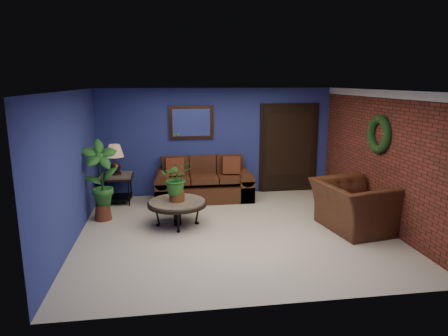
{
  "coord_description": "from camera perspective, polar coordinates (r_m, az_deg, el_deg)",
  "views": [
    {
      "loc": [
        -1.18,
        -6.74,
        2.66
      ],
      "look_at": [
        -0.12,
        0.55,
        1.05
      ],
      "focal_mm": 32.0,
      "sensor_mm": 36.0,
      "label": 1
    }
  ],
  "objects": [
    {
      "name": "wreath",
      "position": [
        7.87,
        21.28,
        4.52
      ],
      "size": [
        0.16,
        0.72,
        0.72
      ],
      "primitive_type": "torus",
      "rotation": [
        0.0,
        1.57,
        0.0
      ],
      "color": "black",
      "rests_on": "wall_right_brick"
    },
    {
      "name": "wall_right_brick",
      "position": [
        7.93,
        21.59,
        1.25
      ],
      "size": [
        0.04,
        5.0,
        2.5
      ],
      "primitive_type": "cube",
      "color": "maroon",
      "rests_on": "ground"
    },
    {
      "name": "wall_mirror",
      "position": [
        9.26,
        -4.7,
        6.5
      ],
      "size": [
        1.02,
        0.06,
        0.77
      ],
      "primitive_type": "cube",
      "color": "#432616",
      "rests_on": "wall_back"
    },
    {
      "name": "crown_molding",
      "position": [
        7.79,
        22.08,
        9.79
      ],
      "size": [
        0.03,
        5.0,
        0.14
      ],
      "primitive_type": "cube",
      "color": "white",
      "rests_on": "wall_right_brick"
    },
    {
      "name": "closet_door",
      "position": [
        9.8,
        9.23,
        2.74
      ],
      "size": [
        1.44,
        0.06,
        2.18
      ],
      "primitive_type": "cube",
      "color": "black",
      "rests_on": "wall_back"
    },
    {
      "name": "side_chair",
      "position": [
        9.24,
        1.75,
        -0.72
      ],
      "size": [
        0.45,
        0.45,
        1.01
      ],
      "rotation": [
        0.0,
        0.0,
        0.04
      ],
      "color": "#542F18",
      "rests_on": "ground"
    },
    {
      "name": "armchair",
      "position": [
        7.63,
        18.09,
        -5.19
      ],
      "size": [
        1.39,
        1.53,
        0.88
      ],
      "primitive_type": "imported",
      "rotation": [
        0.0,
        0.0,
        1.73
      ],
      "color": "#492614",
      "rests_on": "ground"
    },
    {
      "name": "coffee_table",
      "position": [
        7.51,
        -6.71,
        -5.11
      ],
      "size": [
        1.11,
        1.11,
        0.47
      ],
      "rotation": [
        0.0,
        0.0,
        0.02
      ],
      "color": "#4B4642",
      "rests_on": "ground"
    },
    {
      "name": "wall_back",
      "position": [
        9.42,
        -1.02,
        3.75
      ],
      "size": [
        5.5,
        0.04,
        2.5
      ],
      "primitive_type": "cube",
      "color": "navy",
      "rests_on": "ground"
    },
    {
      "name": "floor_plant",
      "position": [
        8.93,
        15.32,
        -2.95
      ],
      "size": [
        0.32,
        0.26,
        0.74
      ],
      "color": "brown",
      "rests_on": "ground"
    },
    {
      "name": "end_table",
      "position": [
        9.12,
        -15.12,
        -1.8
      ],
      "size": [
        0.71,
        0.71,
        0.65
      ],
      "color": "#4B4642",
      "rests_on": "ground"
    },
    {
      "name": "tall_plant",
      "position": [
        8.0,
        -17.21,
        -1.26
      ],
      "size": [
        0.8,
        0.65,
        1.57
      ],
      "color": "maroon",
      "rests_on": "ground"
    },
    {
      "name": "ceiling",
      "position": [
        6.84,
        1.66,
        11.02
      ],
      "size": [
        5.5,
        5.0,
        0.02
      ],
      "primitive_type": "cube",
      "color": "white",
      "rests_on": "wall_back"
    },
    {
      "name": "wall_left",
      "position": [
        7.06,
        -20.96,
        0.02
      ],
      "size": [
        0.04,
        5.0,
        2.5
      ],
      "primitive_type": "cube",
      "color": "navy",
      "rests_on": "ground"
    },
    {
      "name": "sofa",
      "position": [
        9.16,
        -2.98,
        -2.44
      ],
      "size": [
        2.19,
        0.94,
        0.98
      ],
      "color": "#492614",
      "rests_on": "ground"
    },
    {
      "name": "coffee_plant",
      "position": [
        7.38,
        -6.8,
        -1.6
      ],
      "size": [
        0.57,
        0.5,
        0.76
      ],
      "color": "brown",
      "rests_on": "coffee_table"
    },
    {
      "name": "floor",
      "position": [
        7.34,
        1.54,
        -8.89
      ],
      "size": [
        5.5,
        5.5,
        0.0
      ],
      "primitive_type": "plane",
      "color": "beige",
      "rests_on": "ground"
    },
    {
      "name": "table_lamp",
      "position": [
        9.0,
        -15.32,
        1.69
      ],
      "size": [
        0.38,
        0.38,
        0.64
      ],
      "color": "#432616",
      "rests_on": "end_table"
    }
  ]
}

